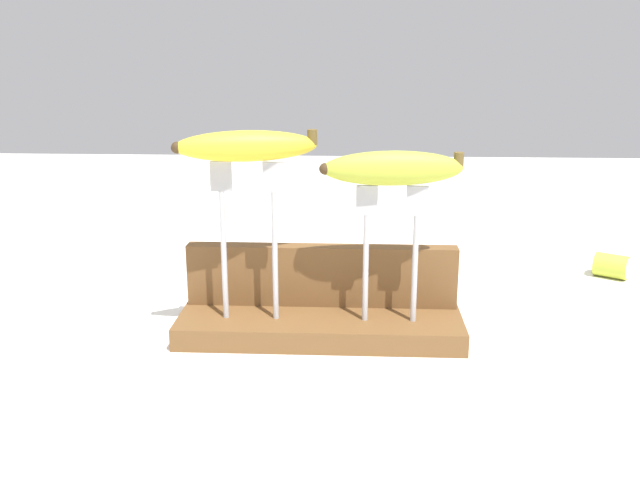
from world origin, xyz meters
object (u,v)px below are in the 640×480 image
Objects in this scene: fork_fallen_near at (79,251)px; fork_stand_right at (391,241)px; banana_raised_left at (246,146)px; fork_stand_left at (249,227)px; banana_chunk_near at (612,266)px; banana_raised_right at (393,168)px; wire_coil at (252,292)px.

fork_stand_right is at bearing -34.18° from fork_fallen_near.
banana_raised_left is (-0.17, -0.00, 0.11)m from fork_stand_right.
banana_chunk_near is (0.54, 0.27, -0.13)m from fork_stand_left.
fork_stand_left is 1.15× the size of banana_raised_right.
banana_chunk_near is (0.37, 0.27, -0.20)m from banana_raised_right.
banana_raised_right reaches higher than wire_coil.
fork_fallen_near is (-0.53, 0.36, -0.13)m from fork_stand_right.
banana_raised_left is 2.78× the size of banana_chunk_near.
fork_fallen_near is at bearing 134.89° from banana_raised_left.
banana_chunk_near is at bearing 10.60° from wire_coil.
fork_stand_left is 0.19m from banana_raised_right.
banana_raised_left is 0.57m from fork_fallen_near.
banana_raised_right is 2.76× the size of banana_chunk_near.
banana_raised_left is at bearing -180.00° from banana_raised_right.
banana_raised_left is at bearing -180.00° from fork_stand_right.
banana_chunk_near is (0.90, -0.09, 0.02)m from fork_fallen_near.
banana_raised_right is at bearing -143.46° from banana_chunk_near.
banana_chunk_near is at bearing 26.73° from fork_stand_left.
banana_raised_right reaches higher than banana_chunk_near.
banana_raised_left reaches higher than banana_chunk_near.
banana_raised_left reaches higher than fork_stand_right.
fork_stand_right reaches higher than fork_fallen_near.
fork_stand_left is at bearing -153.27° from banana_chunk_near.
banana_chunk_near is at bearing -5.80° from fork_fallen_near.
wire_coil is at bearing -30.11° from fork_fallen_near.
fork_stand_left reaches higher than wire_coil.
banana_chunk_near reaches higher than fork_fallen_near.
fork_stand_right is at bearing 0.00° from fork_stand_left.
fork_stand_right is 2.07× the size of wire_coil.
fork_stand_left is at bearing 180.00° from banana_raised_right.
fork_stand_left is 0.22m from wire_coil.
banana_raised_left is at bearing -167.96° from fork_stand_left.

